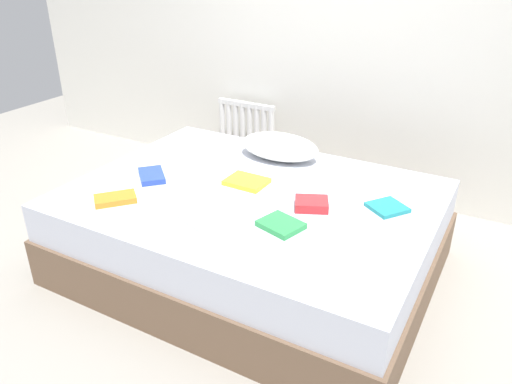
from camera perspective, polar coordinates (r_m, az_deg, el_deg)
ground_plane at (r=3.02m, az=-0.47°, el=-8.57°), size 8.00×8.00×0.00m
bed at (r=2.88m, az=-0.49°, el=-4.54°), size 2.00×1.50×0.50m
radiator at (r=4.11m, az=-1.12°, el=7.08°), size 0.50×0.04×0.47m
pillow at (r=3.19m, az=2.71°, el=5.21°), size 0.52×0.31×0.15m
textbook_white at (r=2.43m, az=-6.50°, el=-3.49°), size 0.22×0.17×0.04m
textbook_green at (r=2.42m, az=2.85°, el=-3.75°), size 0.24×0.21×0.03m
textbook_blue at (r=2.99m, az=-11.84°, el=1.85°), size 0.25×0.25×0.03m
textbook_yellow at (r=2.85m, az=-1.08°, el=1.20°), size 0.23×0.18×0.03m
textbook_red at (r=2.60m, az=6.36°, el=-1.36°), size 0.21×0.20×0.05m
textbook_orange at (r=2.76m, az=-15.78°, el=-0.74°), size 0.24×0.25×0.03m
textbook_teal at (r=2.67m, az=14.77°, el=-1.71°), size 0.24×0.24×0.02m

